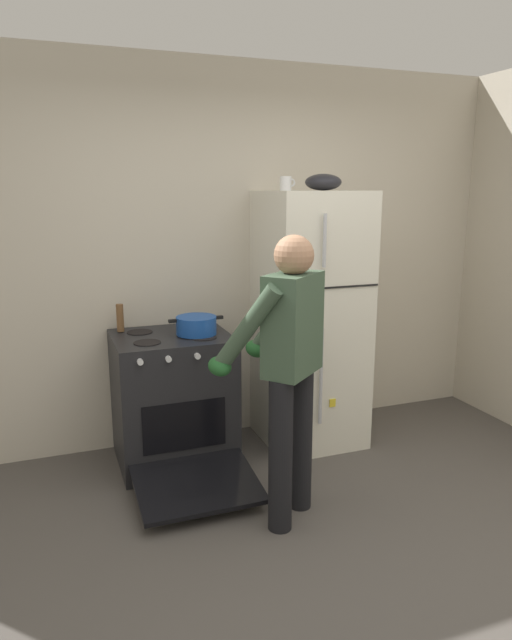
{
  "coord_description": "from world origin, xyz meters",
  "views": [
    {
      "loc": [
        -1.22,
        -2.06,
        1.83
      ],
      "look_at": [
        0.04,
        1.32,
        1.0
      ],
      "focal_mm": 32.17,
      "sensor_mm": 36.0,
      "label": 1
    }
  ],
  "objects_px": {
    "red_pot": "(196,325)",
    "mixing_bowl": "(323,182)",
    "coffee_mug": "(286,183)",
    "refrigerator": "(310,320)",
    "pepper_mill": "(120,318)",
    "stove_range": "(174,400)",
    "person_cook": "(287,356)"
  },
  "relations": [
    {
      "from": "red_pot",
      "to": "mixing_bowl",
      "type": "relative_size",
      "value": 1.46
    },
    {
      "from": "refrigerator",
      "to": "coffee_mug",
      "type": "relative_size",
      "value": 16.2
    },
    {
      "from": "refrigerator",
      "to": "red_pot",
      "type": "height_order",
      "value": "refrigerator"
    },
    {
      "from": "red_pot",
      "to": "mixing_bowl",
      "type": "xyz_separation_m",
      "value": [
        0.93,
        0.05,
        0.92
      ]
    },
    {
      "from": "stove_range",
      "to": "coffee_mug",
      "type": "relative_size",
      "value": 10.74
    },
    {
      "from": "mixing_bowl",
      "to": "coffee_mug",
      "type": "bearing_deg",
      "value": 169.01
    },
    {
      "from": "person_cook",
      "to": "red_pot",
      "type": "bearing_deg",
      "value": 107.73
    },
    {
      "from": "coffee_mug",
      "to": "pepper_mill",
      "type": "height_order",
      "value": "coffee_mug"
    },
    {
      "from": "stove_range",
      "to": "coffee_mug",
      "type": "distance_m",
      "value": 1.66
    },
    {
      "from": "red_pot",
      "to": "pepper_mill",
      "type": "xyz_separation_m",
      "value": [
        -0.46,
        0.25,
        0.03
      ]
    },
    {
      "from": "person_cook",
      "to": "red_pot",
      "type": "distance_m",
      "value": 0.91
    },
    {
      "from": "pepper_mill",
      "to": "red_pot",
      "type": "bearing_deg",
      "value": -28.52
    },
    {
      "from": "red_pot",
      "to": "refrigerator",
      "type": "bearing_deg",
      "value": 3.34
    },
    {
      "from": "person_cook",
      "to": "pepper_mill",
      "type": "relative_size",
      "value": 8.63
    },
    {
      "from": "refrigerator",
      "to": "stove_range",
      "type": "bearing_deg",
      "value": -179.02
    },
    {
      "from": "mixing_bowl",
      "to": "person_cook",
      "type": "bearing_deg",
      "value": -125.55
    },
    {
      "from": "stove_range",
      "to": "person_cook",
      "type": "bearing_deg",
      "value": -64.06
    },
    {
      "from": "refrigerator",
      "to": "red_pot",
      "type": "relative_size",
      "value": 4.96
    },
    {
      "from": "pepper_mill",
      "to": "mixing_bowl",
      "type": "height_order",
      "value": "mixing_bowl"
    },
    {
      "from": "refrigerator",
      "to": "red_pot",
      "type": "bearing_deg",
      "value": -176.66
    },
    {
      "from": "refrigerator",
      "to": "mixing_bowl",
      "type": "bearing_deg",
      "value": 0.22
    },
    {
      "from": "stove_range",
      "to": "pepper_mill",
      "type": "bearing_deg",
      "value": 144.04
    },
    {
      "from": "refrigerator",
      "to": "mixing_bowl",
      "type": "distance_m",
      "value": 0.97
    },
    {
      "from": "refrigerator",
      "to": "mixing_bowl",
      "type": "xyz_separation_m",
      "value": [
        0.08,
        0.0,
        0.96
      ]
    },
    {
      "from": "red_pot",
      "to": "coffee_mug",
      "type": "xyz_separation_m",
      "value": [
        0.67,
        0.1,
        0.91
      ]
    },
    {
      "from": "coffee_mug",
      "to": "pepper_mill",
      "type": "bearing_deg",
      "value": 172.47
    },
    {
      "from": "pepper_mill",
      "to": "refrigerator",
      "type": "bearing_deg",
      "value": -8.68
    },
    {
      "from": "red_pot",
      "to": "coffee_mug",
      "type": "height_order",
      "value": "coffee_mug"
    },
    {
      "from": "person_cook",
      "to": "stove_range",
      "type": "bearing_deg",
      "value": 115.94
    },
    {
      "from": "stove_range",
      "to": "red_pot",
      "type": "height_order",
      "value": "red_pot"
    },
    {
      "from": "refrigerator",
      "to": "stove_range",
      "type": "xyz_separation_m",
      "value": [
        -1.01,
        -0.02,
        -0.47
      ]
    },
    {
      "from": "person_cook",
      "to": "coffee_mug",
      "type": "bearing_deg",
      "value": 67.65
    }
  ]
}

